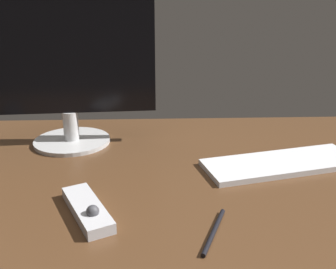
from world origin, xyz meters
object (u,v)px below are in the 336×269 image
media_remote (90,209)px  pen (217,231)px  keyboard (284,163)px  monitor (67,57)px

media_remote → pen: (23.69, -7.20, -0.77)cm
keyboard → media_remote: (-45.07, -21.03, 0.51)cm
media_remote → pen: 24.78cm
keyboard → pen: (-21.37, -28.23, -0.27)cm
monitor → media_remote: 46.82cm
keyboard → pen: size_ratio=2.67×
monitor → media_remote: size_ratio=2.61×
media_remote → pen: media_remote is taller
monitor → keyboard: 63.11cm
media_remote → keyboard: bearing=89.1°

